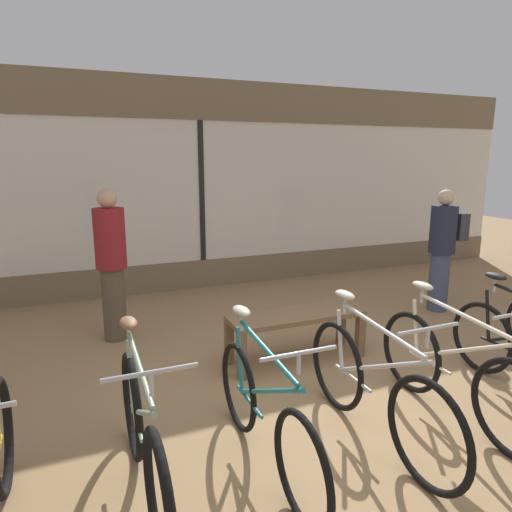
% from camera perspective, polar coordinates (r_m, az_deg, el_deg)
% --- Properties ---
extents(ground_plane, '(24.00, 24.00, 0.00)m').
position_cam_1_polar(ground_plane, '(4.02, 10.44, -18.55)').
color(ground_plane, '#99754C').
extents(shop_back_wall, '(12.00, 0.08, 3.20)m').
position_cam_1_polar(shop_back_wall, '(7.18, -6.88, 8.84)').
color(shop_back_wall, '#7A664C').
rests_on(shop_back_wall, ground_plane).
extents(bicycle_left, '(0.46, 1.72, 1.05)m').
position_cam_1_polar(bicycle_left, '(2.99, -13.95, -21.44)').
color(bicycle_left, black).
rests_on(bicycle_left, ground_plane).
extents(bicycle_center_left, '(0.46, 1.69, 1.02)m').
position_cam_1_polar(bicycle_center_left, '(3.19, 1.01, -19.14)').
color(bicycle_center_left, black).
rests_on(bicycle_center_left, ground_plane).
extents(bicycle_center, '(0.46, 1.77, 1.05)m').
position_cam_1_polar(bicycle_center, '(3.54, 14.57, -15.84)').
color(bicycle_center, black).
rests_on(bicycle_center, ground_plane).
extents(bicycle_center_right, '(0.46, 1.75, 1.04)m').
position_cam_1_polar(bicycle_center_right, '(4.01, 23.59, -13.15)').
color(bicycle_center_right, black).
rests_on(bicycle_center_right, ground_plane).
extents(display_bench, '(1.40, 0.44, 0.50)m').
position_cam_1_polar(display_bench, '(4.69, 5.04, -8.24)').
color(display_bench, brown).
rests_on(display_bench, ground_plane).
extents(customer_near_rack, '(0.47, 0.47, 1.72)m').
position_cam_1_polar(customer_near_rack, '(5.32, -17.63, -0.70)').
color(customer_near_rack, brown).
rests_on(customer_near_rack, ground_plane).
extents(customer_by_window, '(0.52, 0.39, 1.64)m').
position_cam_1_polar(customer_by_window, '(6.58, 22.33, 1.09)').
color(customer_by_window, '#424C6B').
rests_on(customer_by_window, ground_plane).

